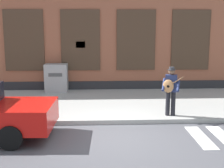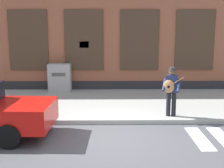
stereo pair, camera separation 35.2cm
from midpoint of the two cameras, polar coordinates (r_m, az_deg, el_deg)
name	(u,v)px [view 1 (the left image)]	position (r m, az deg, el deg)	size (l,w,h in m)	color
ground_plane	(116,138)	(9.13, -0.40, -9.80)	(160.00, 160.00, 0.00)	#4C4C51
sidewalk	(111,103)	(12.67, -1.06, -3.58)	(28.00, 5.05, 0.15)	#9E9E99
building_backdrop	(107,27)	(16.80, -1.52, 10.39)	(28.00, 4.06, 6.23)	#99563D
busker	(171,88)	(10.67, 9.74, -0.78)	(0.72, 0.66, 1.68)	black
utility_box	(56,78)	(14.70, -10.82, 1.10)	(1.03, 0.67, 1.29)	#9E9E9E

